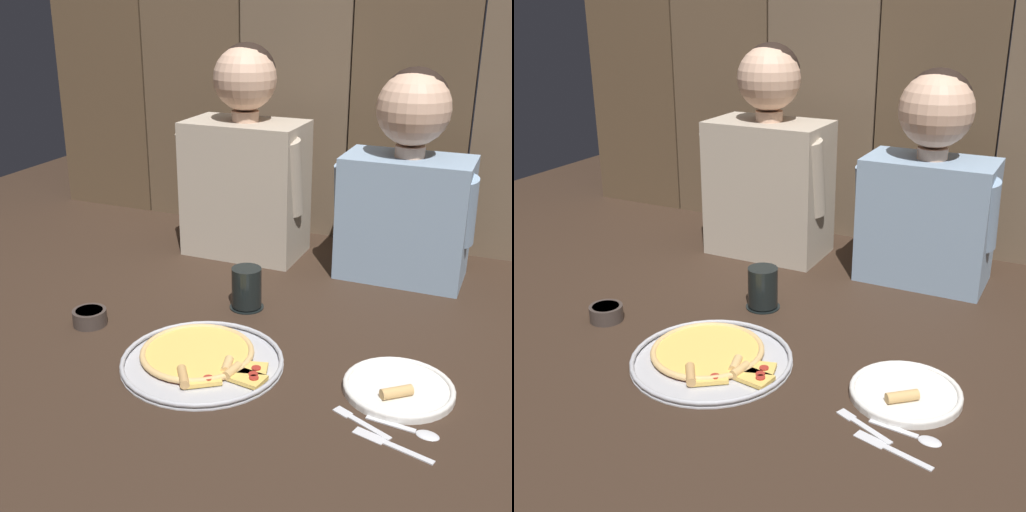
# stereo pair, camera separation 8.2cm
# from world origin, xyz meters

# --- Properties ---
(ground_plane) EXTENTS (3.20, 3.20, 0.00)m
(ground_plane) POSITION_xyz_m (0.00, 0.00, 0.00)
(ground_plane) COLOR #332319
(pizza_tray) EXTENTS (0.35, 0.35, 0.03)m
(pizza_tray) POSITION_xyz_m (-0.06, -0.11, 0.01)
(pizza_tray) COLOR #B2B2B7
(pizza_tray) RESTS_ON ground
(dinner_plate) EXTENTS (0.22, 0.22, 0.03)m
(dinner_plate) POSITION_xyz_m (0.36, -0.05, 0.01)
(dinner_plate) COLOR white
(dinner_plate) RESTS_ON ground
(drinking_glass) EXTENTS (0.09, 0.09, 0.11)m
(drinking_glass) POSITION_xyz_m (-0.08, 0.18, 0.05)
(drinking_glass) COLOR black
(drinking_glass) RESTS_ON ground
(dipping_bowl) EXTENTS (0.08, 0.08, 0.04)m
(dipping_bowl) POSITION_xyz_m (-0.39, -0.06, 0.02)
(dipping_bowl) COLOR #3D332D
(dipping_bowl) RESTS_ON ground
(table_fork) EXTENTS (0.12, 0.07, 0.01)m
(table_fork) POSITION_xyz_m (0.32, -0.18, 0.00)
(table_fork) COLOR silver
(table_fork) RESTS_ON ground
(table_knife) EXTENTS (0.15, 0.06, 0.01)m
(table_knife) POSITION_xyz_m (0.39, -0.23, 0.00)
(table_knife) COLOR silver
(table_knife) RESTS_ON ground
(table_spoon) EXTENTS (0.14, 0.03, 0.01)m
(table_spoon) POSITION_xyz_m (0.42, -0.17, 0.00)
(table_spoon) COLOR silver
(table_spoon) RESTS_ON ground
(diner_left) EXTENTS (0.38, 0.21, 0.62)m
(diner_left) POSITION_xyz_m (-0.24, 0.54, 0.29)
(diner_left) COLOR #B2A38E
(diner_left) RESTS_ON ground
(diner_right) EXTENTS (0.38, 0.20, 0.58)m
(diner_right) POSITION_xyz_m (0.24, 0.54, 0.28)
(diner_right) COLOR #849EB7
(diner_right) RESTS_ON ground
(wooden_backdrop_wall) EXTENTS (2.19, 0.03, 1.44)m
(wooden_backdrop_wall) POSITION_xyz_m (-0.00, 0.80, 0.72)
(wooden_backdrop_wall) COLOR brown
(wooden_backdrop_wall) RESTS_ON ground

